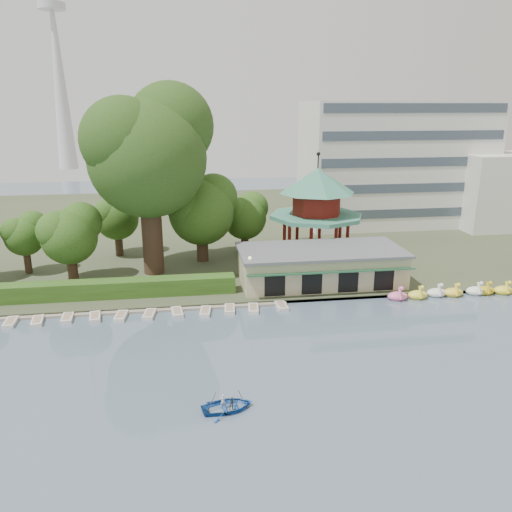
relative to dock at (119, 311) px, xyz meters
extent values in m
plane|color=slate|center=(12.00, -17.20, -0.12)|extent=(220.00, 220.00, 0.00)
cube|color=#424930|center=(12.00, 34.80, 0.08)|extent=(220.00, 70.00, 0.40)
cube|color=gray|center=(12.00, 0.10, 0.03)|extent=(220.00, 0.60, 0.30)
cube|color=gray|center=(0.00, 0.00, 0.00)|extent=(34.00, 1.60, 0.24)
cube|color=#BFB38B|center=(22.00, 4.80, 2.08)|extent=(18.00, 8.00, 3.60)
cube|color=#595B5E|center=(22.00, 4.80, 4.03)|extent=(18.60, 8.60, 0.30)
cube|color=#194C2D|center=(22.00, 0.50, 2.88)|extent=(18.00, 1.59, 0.45)
cylinder|color=#BFB38B|center=(24.00, 14.80, 0.88)|extent=(10.40, 10.40, 1.20)
cylinder|color=#3B8167|center=(24.00, 14.80, 5.73)|extent=(12.40, 12.40, 0.50)
cylinder|color=maroon|center=(24.00, 14.80, 7.38)|extent=(6.40, 6.40, 2.80)
cone|color=#3B8167|center=(24.00, 14.80, 10.38)|extent=(10.00, 10.00, 3.20)
cylinder|color=black|center=(24.00, 14.80, 12.88)|extent=(0.16, 0.16, 1.80)
cube|color=silver|center=(42.00, 32.80, 10.28)|extent=(30.00, 14.00, 20.00)
cube|color=silver|center=(58.00, 26.80, 6.28)|extent=(14.00, 10.00, 12.00)
cone|color=silver|center=(-30.00, 122.80, 29.88)|extent=(6.00, 6.00, 60.00)
cylinder|color=silver|center=(-30.00, 122.80, 47.88)|extent=(8.00, 8.00, 2.00)
cube|color=#32581B|center=(-3.00, 3.30, 1.18)|extent=(30.00, 2.00, 1.80)
cylinder|color=black|center=(13.50, 1.80, 2.28)|extent=(0.12, 0.12, 4.00)
sphere|color=beige|center=(13.50, 1.80, 4.38)|extent=(0.36, 0.36, 0.36)
cylinder|color=#3A281C|center=(3.00, 10.80, 5.76)|extent=(2.42, 2.42, 10.97)
sphere|color=#2C4C19|center=(3.00, 10.80, 13.88)|extent=(13.46, 13.46, 13.46)
sphere|color=#2C4C19|center=(5.69, 12.82, 17.39)|extent=(10.09, 10.09, 10.09)
sphere|color=#2C4C19|center=(0.65, 9.45, 16.07)|extent=(9.42, 9.42, 9.42)
cylinder|color=#3A281C|center=(-6.00, 8.80, 2.42)|extent=(1.13, 1.13, 4.28)
sphere|color=#32581B|center=(-6.00, 8.80, 5.59)|extent=(6.25, 6.25, 6.25)
sphere|color=#32581B|center=(-4.75, 9.74, 6.96)|extent=(4.69, 4.69, 4.69)
sphere|color=#32581B|center=(-7.09, 8.17, 6.45)|extent=(4.38, 4.38, 4.38)
cylinder|color=#3A281C|center=(-12.00, 12.80, 2.11)|extent=(0.83, 0.83, 3.66)
sphere|color=#32581B|center=(-12.00, 12.80, 4.82)|extent=(4.62, 4.62, 4.62)
sphere|color=#32581B|center=(-11.08, 13.49, 5.99)|extent=(3.47, 3.47, 3.47)
sphere|color=#32581B|center=(-12.81, 12.34, 5.55)|extent=(3.23, 3.23, 3.23)
cylinder|color=#3A281C|center=(9.00, 14.80, 2.85)|extent=(1.49, 1.49, 5.14)
sphere|color=#32581B|center=(9.00, 14.80, 6.65)|extent=(8.28, 8.28, 8.28)
sphere|color=#32581B|center=(10.66, 16.04, 8.29)|extent=(6.21, 6.21, 6.21)
sphere|color=#32581B|center=(7.55, 13.97, 7.68)|extent=(5.79, 5.79, 5.79)
cylinder|color=#3A281C|center=(15.00, 18.80, 2.15)|extent=(1.08, 1.08, 3.74)
sphere|color=#32581B|center=(15.00, 18.80, 4.91)|extent=(5.97, 5.97, 5.97)
sphere|color=#32581B|center=(16.19, 19.70, 6.11)|extent=(4.48, 4.48, 4.48)
sphere|color=#32581B|center=(13.95, 18.20, 5.66)|extent=(4.18, 4.18, 4.18)
cylinder|color=#3A281C|center=(-2.00, 18.80, 2.32)|extent=(1.02, 1.02, 4.08)
sphere|color=#32581B|center=(-2.00, 18.80, 5.34)|extent=(5.65, 5.65, 5.65)
sphere|color=#32581B|center=(-0.87, 19.65, 6.64)|extent=(4.24, 4.24, 4.24)
sphere|color=#32581B|center=(-2.99, 18.23, 6.15)|extent=(3.96, 3.96, 3.96)
ellipsoid|color=pink|center=(28.98, -0.77, 0.23)|extent=(2.16, 1.44, 0.99)
cylinder|color=pink|center=(28.98, -1.32, 0.78)|extent=(0.26, 0.79, 1.29)
sphere|color=pink|center=(28.98, -1.62, 1.43)|extent=(0.44, 0.44, 0.44)
ellipsoid|color=yellow|center=(31.26, -0.75, 0.23)|extent=(2.16, 1.44, 0.99)
cylinder|color=yellow|center=(31.26, -1.30, 0.78)|extent=(0.26, 0.79, 1.29)
sphere|color=yellow|center=(31.26, -1.60, 1.43)|extent=(0.44, 0.44, 0.44)
ellipsoid|color=white|center=(33.57, -0.42, 0.23)|extent=(2.16, 1.44, 0.99)
cylinder|color=white|center=(33.57, -0.97, 0.78)|extent=(0.26, 0.79, 1.29)
sphere|color=white|center=(33.57, -1.27, 1.43)|extent=(0.44, 0.44, 0.44)
ellipsoid|color=yellow|center=(35.41, -0.60, 0.23)|extent=(2.16, 1.44, 0.99)
cylinder|color=yellow|center=(35.41, -1.15, 0.78)|extent=(0.26, 0.79, 1.29)
sphere|color=yellow|center=(35.41, -1.45, 1.43)|extent=(0.44, 0.44, 0.44)
ellipsoid|color=white|center=(38.07, -0.52, 0.23)|extent=(2.16, 1.44, 0.99)
cylinder|color=white|center=(38.07, -1.07, 0.78)|extent=(0.26, 0.79, 1.29)
sphere|color=white|center=(38.07, -1.37, 1.43)|extent=(0.44, 0.44, 0.44)
ellipsoid|color=gold|center=(39.12, -0.55, 0.23)|extent=(2.16, 1.44, 0.99)
cylinder|color=gold|center=(39.12, -1.10, 0.78)|extent=(0.26, 0.79, 1.29)
sphere|color=gold|center=(39.12, -1.40, 1.43)|extent=(0.44, 0.44, 0.44)
ellipsoid|color=yellow|center=(41.21, -0.75, 0.23)|extent=(2.16, 1.44, 0.99)
cylinder|color=yellow|center=(41.21, -1.30, 0.78)|extent=(0.26, 0.79, 1.29)
sphere|color=yellow|center=(41.21, -1.60, 1.43)|extent=(0.44, 0.44, 0.44)
cube|color=silver|center=(-9.77, -1.53, 0.06)|extent=(1.09, 2.34, 0.36)
cube|color=silver|center=(-7.34, -1.60, 0.06)|extent=(1.31, 2.42, 0.36)
cube|color=silver|center=(-4.67, -1.22, 0.06)|extent=(1.14, 2.36, 0.36)
cube|color=silver|center=(-2.08, -1.38, 0.06)|extent=(1.31, 2.42, 0.36)
cube|color=silver|center=(0.40, -1.51, 0.06)|extent=(1.21, 2.38, 0.36)
cube|color=silver|center=(3.11, -1.47, 0.06)|extent=(1.29, 2.41, 0.36)
cube|color=silver|center=(5.80, -1.35, 0.06)|extent=(1.30, 2.41, 0.36)
cube|color=silver|center=(8.57, -1.58, 0.06)|extent=(1.31, 2.42, 0.36)
cube|color=silver|center=(11.02, -1.28, 0.06)|extent=(1.19, 2.38, 0.36)
cube|color=silver|center=(13.40, -1.50, 0.06)|extent=(1.28, 2.41, 0.36)
cube|color=silver|center=(16.34, -1.21, 0.06)|extent=(1.16, 2.36, 0.36)
imported|color=#1A51A2|center=(9.32, -18.24, 0.39)|extent=(5.43, 4.26, 1.02)
imported|color=silver|center=(9.02, -18.04, 0.46)|extent=(0.39, 0.29, 0.97)
imported|color=#354152|center=(9.62, -18.44, 0.45)|extent=(0.51, 0.42, 0.94)
cylinder|color=#3A281C|center=(8.12, -18.24, 0.23)|extent=(0.94, 0.29, 2.01)
cylinder|color=#3A281C|center=(10.52, -18.24, 0.23)|extent=(0.94, 0.29, 2.01)
camera|label=1|loc=(7.06, -47.59, 19.72)|focal=35.00mm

